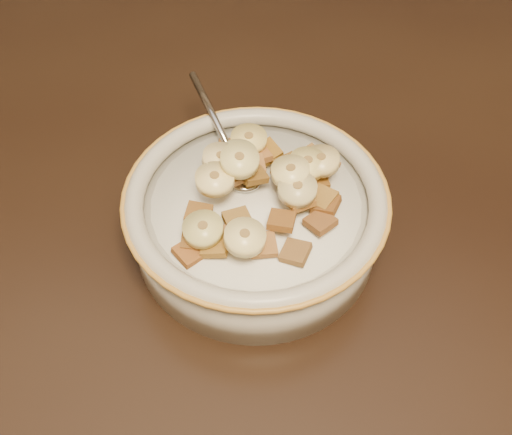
{
  "coord_description": "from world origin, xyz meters",
  "views": [
    {
      "loc": [
        0.14,
        -0.33,
        1.16
      ],
      "look_at": [
        0.13,
        -0.02,
        0.78
      ],
      "focal_mm": 40.0,
      "sensor_mm": 36.0,
      "label": 1
    }
  ],
  "objects_px": {
    "table": "(118,233)",
    "chair": "(170,70)",
    "spoon": "(240,171)",
    "cereal_bowl": "(256,221)"
  },
  "relations": [
    {
      "from": "table",
      "to": "chair",
      "type": "xyz_separation_m",
      "value": [
        -0.06,
        0.67,
        -0.3
      ]
    },
    {
      "from": "chair",
      "to": "spoon",
      "type": "distance_m",
      "value": 0.78
    },
    {
      "from": "chair",
      "to": "spoon",
      "type": "relative_size",
      "value": 16.94
    },
    {
      "from": "cereal_bowl",
      "to": "spoon",
      "type": "height_order",
      "value": "spoon"
    },
    {
      "from": "table",
      "to": "chair",
      "type": "height_order",
      "value": "chair"
    },
    {
      "from": "table",
      "to": "spoon",
      "type": "bearing_deg",
      "value": 3.69
    },
    {
      "from": "table",
      "to": "spoon",
      "type": "relative_size",
      "value": 27.86
    },
    {
      "from": "spoon",
      "to": "cereal_bowl",
      "type": "bearing_deg",
      "value": 90.0
    },
    {
      "from": "table",
      "to": "chair",
      "type": "distance_m",
      "value": 0.73
    },
    {
      "from": "table",
      "to": "cereal_bowl",
      "type": "height_order",
      "value": "cereal_bowl"
    }
  ]
}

